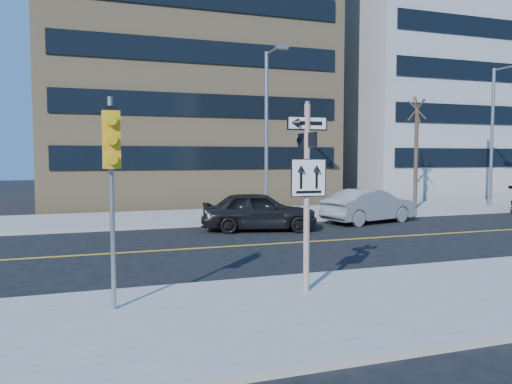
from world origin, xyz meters
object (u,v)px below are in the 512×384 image
object	(u,v)px
streetlight_a	(268,122)
parked_car_b	(369,206)
traffic_signal	(112,157)
parked_car_a	(259,211)
streetlight_b	(495,127)
sign_pole	(307,185)
street_tree_west	(417,112)

from	to	relation	value
streetlight_a	parked_car_b	bearing A→B (deg)	-36.11
traffic_signal	parked_car_a	size ratio (longest dim) A/B	0.84
parked_car_a	streetlight_b	xyz separation A→B (m)	(15.70, 3.57, 3.94)
streetlight_b	sign_pole	bearing A→B (deg)	-143.60
parked_car_b	streetlight_b	size ratio (longest dim) A/B	0.59
parked_car_b	streetlight_a	distance (m)	6.30
traffic_signal	parked_car_a	bearing A→B (deg)	57.40
parked_car_a	streetlight_a	size ratio (longest dim) A/B	0.60
parked_car_b	street_tree_west	size ratio (longest dim) A/B	0.74
parked_car_a	traffic_signal	bearing A→B (deg)	161.68
streetlight_b	parked_car_b	bearing A→B (deg)	-163.99
parked_car_b	sign_pole	bearing A→B (deg)	127.72
traffic_signal	streetlight_b	bearing A→B (deg)	31.38
parked_car_b	streetlight_a	xyz separation A→B (m)	(-3.95, 2.88, 3.98)
streetlight_b	street_tree_west	world-z (taller)	streetlight_b
streetlight_a	sign_pole	bearing A→B (deg)	-106.77
parked_car_b	streetlight_a	size ratio (longest dim) A/B	0.59
sign_pole	streetlight_a	bearing A→B (deg)	73.23
parked_car_b	streetlight_b	world-z (taller)	streetlight_b
street_tree_west	sign_pole	bearing A→B (deg)	-133.26
parked_car_b	streetlight_b	xyz separation A→B (m)	(10.05, 2.88, 3.98)
sign_pole	traffic_signal	size ratio (longest dim) A/B	1.02
streetlight_a	traffic_signal	bearing A→B (deg)	-120.80
parked_car_a	streetlight_b	bearing A→B (deg)	-62.90
streetlight_a	street_tree_west	bearing A→B (deg)	3.45
streetlight_b	street_tree_west	size ratio (longest dim) A/B	1.26
sign_pole	parked_car_b	world-z (taller)	sign_pole
street_tree_west	traffic_signal	bearing A→B (deg)	-140.61
sign_pole	parked_car_b	distance (m)	13.19
sign_pole	traffic_signal	distance (m)	4.05
sign_pole	parked_car_a	distance (m)	10.10
traffic_signal	parked_car_b	size ratio (longest dim) A/B	0.85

